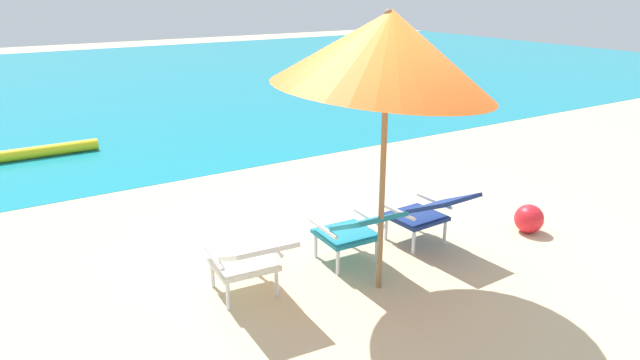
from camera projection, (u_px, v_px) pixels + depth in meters
ground_plane at (199, 165)px, 8.64m from camera, size 40.00×40.00×0.00m
ocean_band at (85, 85)px, 15.39m from camera, size 40.00×18.00×0.01m
swim_buoy at (44, 151)px, 8.99m from camera, size 1.60×0.18×0.18m
lounge_chair_left at (250, 259)px, 4.81m from camera, size 0.61×0.92×0.68m
lounge_chair_center at (356, 229)px, 5.39m from camera, size 0.57×0.90×0.68m
lounge_chair_right at (429, 211)px, 5.81m from camera, size 0.57×0.90×0.68m
beach_umbrella_center at (387, 51)px, 4.49m from camera, size 2.52×2.50×2.48m
beach_ball at (529, 219)px, 6.26m from camera, size 0.32×0.32×0.32m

